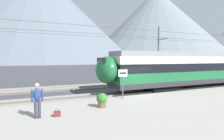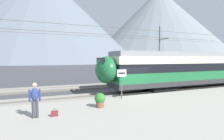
% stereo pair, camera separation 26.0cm
% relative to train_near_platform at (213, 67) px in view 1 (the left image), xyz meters
% --- Properties ---
extents(ground_plane, '(400.00, 400.00, 0.00)m').
position_rel_train_near_platform_xyz_m(ground_plane, '(-10.90, -1.04, -2.23)').
color(ground_plane, '#424247').
extents(platform_slab, '(120.00, 8.76, 0.39)m').
position_rel_train_near_platform_xyz_m(platform_slab, '(-10.90, -6.24, -2.03)').
color(platform_slab, '#A39E93').
rests_on(platform_slab, ground).
extents(track_near, '(120.00, 3.00, 0.28)m').
position_rel_train_near_platform_xyz_m(track_near, '(-10.90, 0.00, -2.16)').
color(track_near, '#6B6359').
rests_on(track_near, ground).
extents(track_far, '(120.00, 3.00, 0.28)m').
position_rel_train_near_platform_xyz_m(track_far, '(-10.90, 5.55, -2.16)').
color(track_far, '#6B6359').
rests_on(track_far, ground).
extents(train_near_platform, '(27.10, 2.86, 4.27)m').
position_rel_train_near_platform_xyz_m(train_near_platform, '(0.00, 0.00, 0.00)').
color(train_near_platform, '#2D2D30').
rests_on(train_near_platform, track_near).
extents(train_far_track, '(25.28, 2.90, 4.27)m').
position_rel_train_near_platform_xyz_m(train_far_track, '(8.63, 5.55, -0.00)').
color(train_far_track, '#2D2D30').
rests_on(train_far_track, track_far).
extents(catenary_mast_far_side, '(48.46, 2.12, 7.86)m').
position_rel_train_near_platform_xyz_m(catenary_mast_far_side, '(-1.70, 7.23, 1.89)').
color(catenary_mast_far_side, slate).
rests_on(catenary_mast_far_side, ground).
extents(platform_sign, '(0.70, 0.08, 2.06)m').
position_rel_train_near_platform_xyz_m(platform_sign, '(-12.63, -2.62, -0.32)').
color(platform_sign, '#59595B').
rests_on(platform_sign, platform_slab).
extents(passenger_walking, '(0.53, 0.22, 1.69)m').
position_rel_train_near_platform_xyz_m(passenger_walking, '(-18.21, -4.72, -0.90)').
color(passenger_walking, '#383842').
rests_on(passenger_walking, platform_slab).
extents(handbag_beside_passenger, '(0.32, 0.18, 0.39)m').
position_rel_train_near_platform_xyz_m(handbag_beside_passenger, '(-17.34, -4.82, -1.71)').
color(handbag_beside_passenger, maroon).
rests_on(handbag_beside_passenger, platform_slab).
extents(potted_plant_platform_edge, '(0.63, 0.63, 0.84)m').
position_rel_train_near_platform_xyz_m(potted_plant_platform_edge, '(-14.77, -4.16, -1.37)').
color(potted_plant_platform_edge, brown).
rests_on(potted_plant_platform_edge, platform_slab).
extents(mountain_central_peak, '(176.03, 176.03, 85.05)m').
position_rel_train_near_platform_xyz_m(mountain_central_peak, '(-13.30, 165.62, 40.30)').
color(mountain_central_peak, slate).
rests_on(mountain_central_peak, ground).
extents(mountain_right_ridge, '(175.10, 175.10, 87.44)m').
position_rel_train_near_platform_xyz_m(mountain_right_ridge, '(119.85, 167.56, 41.49)').
color(mountain_right_ridge, slate).
rests_on(mountain_right_ridge, ground).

